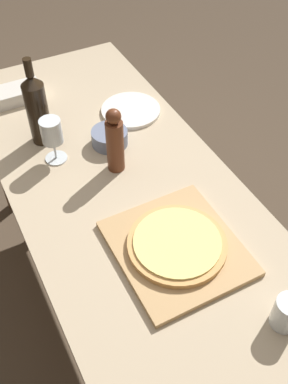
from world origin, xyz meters
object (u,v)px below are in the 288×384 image
object	(u,v)px
wine_glass	(52,133)
small_bowl	(110,137)
pizza	(177,244)
pepper_mill	(115,142)
wine_bottle	(37,109)

from	to	relation	value
wine_glass	small_bowl	bearing A→B (deg)	-3.25
pizza	wine_glass	bearing A→B (deg)	108.31
pepper_mill	wine_glass	size ratio (longest dim) A/B	1.45
pepper_mill	small_bowl	size ratio (longest dim) A/B	1.85
small_bowl	wine_bottle	bearing A→B (deg)	147.65
wine_bottle	wine_glass	distance (m)	0.12
pizza	pepper_mill	distance (m)	0.40
small_bowl	pepper_mill	bearing A→B (deg)	-104.61
wine_glass	small_bowl	world-z (taller)	wine_glass
wine_bottle	wine_glass	size ratio (longest dim) A/B	1.97
pizza	pepper_mill	bearing A→B (deg)	91.21
pizza	wine_bottle	bearing A→B (deg)	105.68
pizza	wine_glass	size ratio (longest dim) A/B	1.73
pizza	small_bowl	xyz separation A→B (m)	(0.02, 0.51, -0.00)
wine_bottle	pepper_mill	distance (m)	0.31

